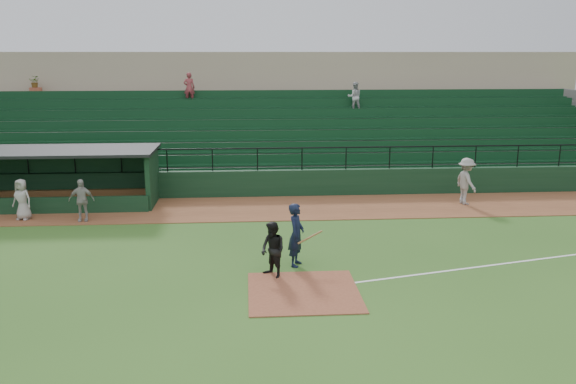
{
  "coord_description": "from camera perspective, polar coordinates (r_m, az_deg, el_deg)",
  "views": [
    {
      "loc": [
        -1.49,
        -16.01,
        6.34
      ],
      "look_at": [
        0.0,
        5.0,
        1.4
      ],
      "focal_mm": 37.08,
      "sensor_mm": 36.0,
      "label": 1
    }
  ],
  "objects": [
    {
      "name": "umpire",
      "position": [
        17.14,
        -1.46,
        -5.58
      ],
      "size": [
        0.98,
        1.01,
        1.64
      ],
      "primitive_type": "imported",
      "rotation": [
        0.0,
        0.0,
        -0.92
      ],
      "color": "black",
      "rests_on": "ground"
    },
    {
      "name": "home_plate_dirt",
      "position": [
        16.35,
        1.51,
        -9.55
      ],
      "size": [
        3.0,
        3.0,
        0.03
      ],
      "primitive_type": "cube",
      "color": "brown",
      "rests_on": "ground"
    },
    {
      "name": "dugout",
      "position": [
        27.33,
        -21.58,
        1.71
      ],
      "size": [
        8.9,
        3.2,
        2.42
      ],
      "color": "black",
      "rests_on": "ground"
    },
    {
      "name": "runner",
      "position": [
        26.37,
        16.72,
        1.0
      ],
      "size": [
        0.99,
        1.41,
        1.99
      ],
      "primitive_type": "imported",
      "rotation": [
        0.0,
        0.0,
        1.78
      ],
      "color": "gray",
      "rests_on": "warning_track"
    },
    {
      "name": "ground",
      "position": [
        17.28,
        1.19,
        -8.32
      ],
      "size": [
        90.0,
        90.0,
        0.0
      ],
      "primitive_type": "plane",
      "color": "#2F591D",
      "rests_on": "ground"
    },
    {
      "name": "stadium_structure",
      "position": [
        32.75,
        -1.43,
        6.11
      ],
      "size": [
        38.0,
        13.08,
        6.4
      ],
      "color": "black",
      "rests_on": "ground"
    },
    {
      "name": "dugout_player_a",
      "position": [
        24.05,
        -19.2,
        -0.74
      ],
      "size": [
        0.98,
        0.45,
        1.64
      ],
      "primitive_type": "imported",
      "rotation": [
        0.0,
        0.0,
        0.05
      ],
      "color": "#A09B96",
      "rests_on": "warning_track"
    },
    {
      "name": "warning_track",
      "position": [
        24.87,
        -0.49,
        -1.53
      ],
      "size": [
        40.0,
        4.0,
        0.03
      ],
      "primitive_type": "cube",
      "color": "brown",
      "rests_on": "ground"
    },
    {
      "name": "dugout_player_b",
      "position": [
        25.12,
        -24.15,
        -0.65
      ],
      "size": [
        0.9,
        0.72,
        1.6
      ],
      "primitive_type": "imported",
      "rotation": [
        0.0,
        0.0,
        -0.31
      ],
      "color": "#A7A29C",
      "rests_on": "warning_track"
    },
    {
      "name": "foul_line",
      "position": [
        20.65,
        23.68,
        -5.82
      ],
      "size": [
        17.49,
        4.44,
        0.01
      ],
      "primitive_type": "cube",
      "rotation": [
        0.0,
        0.0,
        0.24
      ],
      "color": "white",
      "rests_on": "ground"
    },
    {
      "name": "batter_at_plate",
      "position": [
        18.02,
        0.8,
        -4.12
      ],
      "size": [
        1.13,
        0.82,
        1.95
      ],
      "color": "black",
      "rests_on": "ground"
    }
  ]
}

